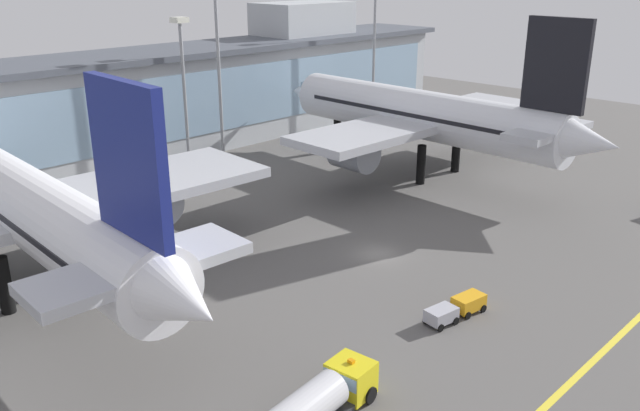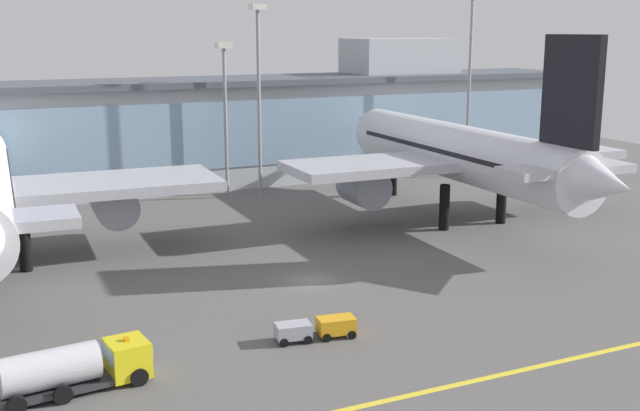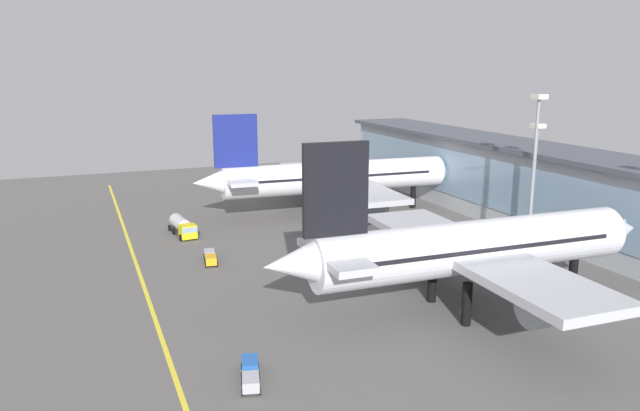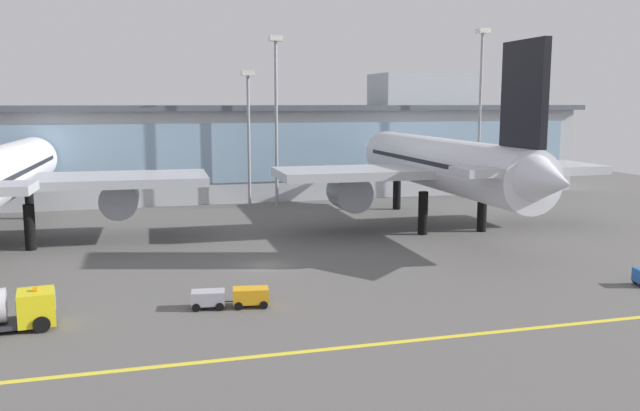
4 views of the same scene
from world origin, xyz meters
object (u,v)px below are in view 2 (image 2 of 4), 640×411
object	(u,v)px
apron_light_mast_east	(225,93)
apron_light_mast_west	(470,60)
service_truck_far	(317,328)
airliner_near_right	(460,154)
apron_light_mast_centre	(258,73)
fuel_tanker_truck	(78,366)

from	to	relation	value
apron_light_mast_east	apron_light_mast_west	bearing A→B (deg)	-3.69
service_truck_far	airliner_near_right	bearing A→B (deg)	48.65
service_truck_far	apron_light_mast_east	distance (m)	51.99
airliner_near_right	apron_light_mast_east	world-z (taller)	airliner_near_right
service_truck_far	apron_light_mast_east	xyz separation A→B (m)	(10.08, 49.50, 12.28)
airliner_near_right	apron_light_mast_west	xyz separation A→B (m)	(17.07, 22.54, 9.25)
service_truck_far	apron_light_mast_centre	xyz separation A→B (m)	(13.49, 46.32, 14.88)
fuel_tanker_truck	service_truck_far	xyz separation A→B (m)	(16.10, 1.21, -0.72)
apron_light_mast_west	service_truck_far	bearing A→B (deg)	-134.25
apron_light_mast_west	apron_light_mast_east	size ratio (longest dim) A/B	1.34
airliner_near_right	apron_light_mast_centre	world-z (taller)	apron_light_mast_centre
fuel_tanker_truck	apron_light_mast_centre	distance (m)	57.74
service_truck_far	apron_light_mast_east	size ratio (longest dim) A/B	0.30
fuel_tanker_truck	service_truck_far	distance (m)	16.16
service_truck_far	apron_light_mast_centre	distance (m)	50.48
fuel_tanker_truck	apron_light_mast_centre	size ratio (longest dim) A/B	0.39
service_truck_far	apron_light_mast_west	world-z (taller)	apron_light_mast_west
apron_light_mast_west	apron_light_mast_centre	size ratio (longest dim) A/B	1.08
apron_light_mast_centre	apron_light_mast_east	xyz separation A→B (m)	(-3.41, 3.18, -2.60)
fuel_tanker_truck	apron_light_mast_east	size ratio (longest dim) A/B	0.48
fuel_tanker_truck	apron_light_mast_east	xyz separation A→B (m)	(26.18, 50.71, 11.56)
apron_light_mast_west	apron_light_mast_centre	world-z (taller)	apron_light_mast_west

